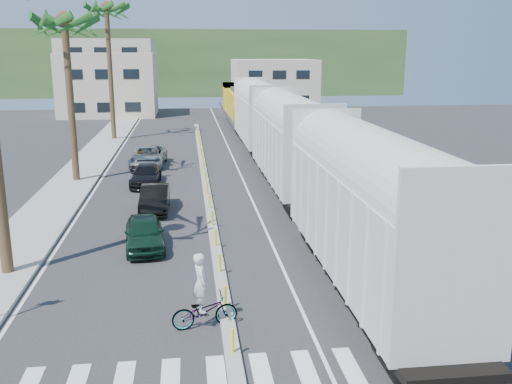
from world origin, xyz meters
The scene contains 15 objects.
ground centered at (0.00, 0.00, 0.00)m, with size 140.00×140.00×0.00m, color #28282B.
sidewalk centered at (-8.50, 25.00, 0.07)m, with size 3.00×90.00×0.15m, color gray.
rails centered at (5.00, 28.00, 0.03)m, with size 1.56×100.00×0.06m.
median centered at (0.00, 19.96, 0.09)m, with size 0.45×60.00×0.85m.
crosswalk centered at (0.00, -2.00, 0.01)m, with size 14.00×2.20×0.01m, color silver.
lane_markings centered at (-2.15, 25.00, 0.00)m, with size 9.42×90.00×0.01m.
freight_train centered at (5.00, 23.43, 2.91)m, with size 3.00×60.94×5.85m.
palm_trees centered at (-8.10, 22.70, 10.81)m, with size 3.50×37.20×13.75m.
buildings centered at (-6.41, 71.66, 4.36)m, with size 38.00×27.00×10.00m.
hillside centered at (0.00, 100.00, 6.00)m, with size 80.00×20.00×12.00m, color #385628.
car_lead centered at (-3.03, 8.49, 0.69)m, with size 2.02×4.20×1.38m, color black.
car_second centered at (-2.88, 14.34, 0.68)m, with size 1.50×4.14×1.36m, color black.
car_third centered at (-3.74, 20.56, 0.63)m, with size 1.92×4.42×1.27m, color black.
car_rear centered at (-3.97, 26.76, 0.72)m, with size 2.72×5.33×1.44m, color #9C9EA0.
cyclist centered at (-0.73, 0.89, 0.77)m, with size 1.40×2.28×2.42m.
Camera 1 is at (-1.08, -15.28, 8.31)m, focal length 40.00 mm.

